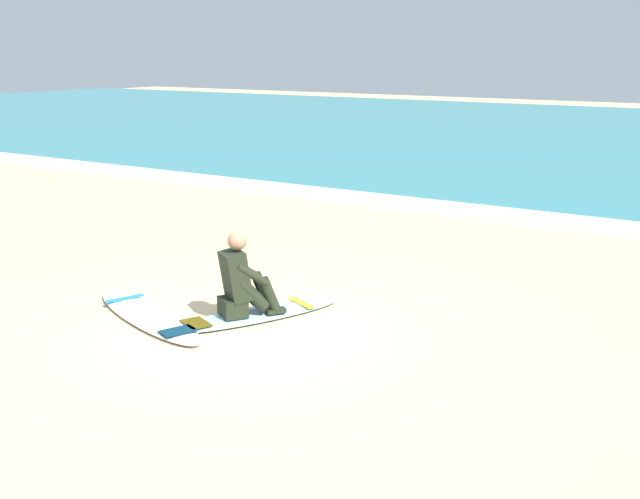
% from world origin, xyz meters
% --- Properties ---
extents(ground_plane, '(80.00, 80.00, 0.00)m').
position_xyz_m(ground_plane, '(0.00, 0.00, 0.00)').
color(ground_plane, '#CCB584').
extents(breaking_foam, '(80.00, 0.90, 0.11)m').
position_xyz_m(breaking_foam, '(0.00, 7.17, 0.06)').
color(breaking_foam, white).
rests_on(breaking_foam, ground).
extents(surfboard_main, '(1.39, 2.22, 0.08)m').
position_xyz_m(surfboard_main, '(-0.21, 0.46, 0.04)').
color(surfboard_main, '#9ED1E5').
rests_on(surfboard_main, ground).
extents(surfer_seated, '(0.65, 0.77, 0.95)m').
position_xyz_m(surfer_seated, '(-0.26, 0.32, 0.44)').
color(surfer_seated, black).
rests_on(surfer_seated, surfboard_main).
extents(surfboard_spare_near, '(2.34, 1.30, 0.08)m').
position_xyz_m(surfboard_spare_near, '(-1.19, -0.21, 0.04)').
color(surfboard_spare_near, silver).
rests_on(surfboard_spare_near, ground).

